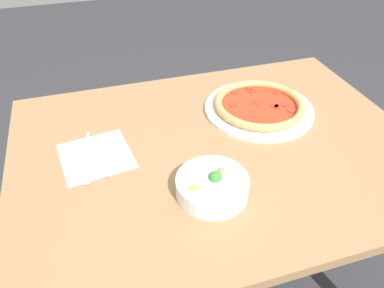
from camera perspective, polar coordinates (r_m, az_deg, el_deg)
The scene contains 7 objects.
ground_plane at distance 1.66m, azimuth 2.78°, elevation -20.92°, with size 8.00×8.00×0.00m, color #333338.
dining_table at distance 1.16m, azimuth 3.72°, elevation -4.41°, with size 1.17×0.88×0.75m.
pizza at distance 1.25m, azimuth 10.18°, elevation 5.72°, with size 0.36×0.36×0.04m.
bowl at distance 0.92m, azimuth 3.07°, elevation -6.23°, with size 0.18×0.18×0.07m.
napkin at distance 1.08m, azimuth -14.43°, elevation -1.77°, with size 0.21×0.21×0.00m.
fork at distance 1.08m, azimuth -12.99°, elevation -1.26°, with size 0.03×0.20×0.00m.
knife at distance 1.09m, azimuth -15.68°, elevation -1.52°, with size 0.03×0.23×0.01m.
Camera 1 is at (0.32, 0.79, 1.42)m, focal length 35.00 mm.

